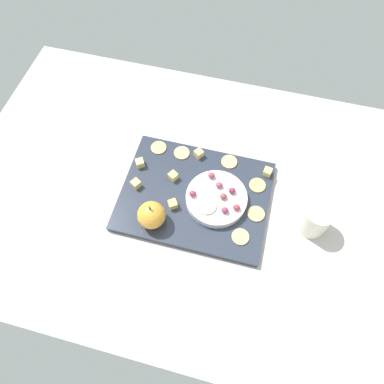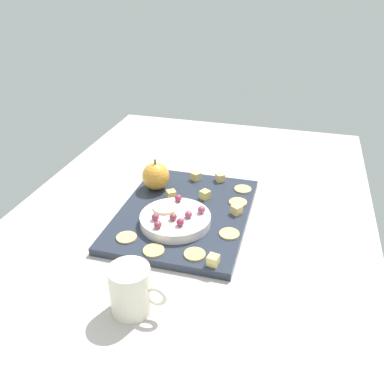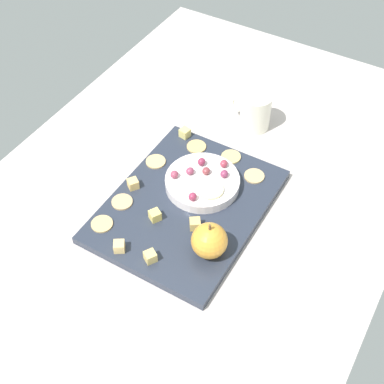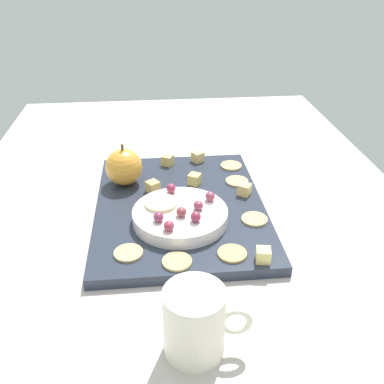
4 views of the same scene
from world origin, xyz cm
name	(u,v)px [view 3 (image 3 of 4)]	position (x,y,z in cm)	size (l,w,h in cm)	color
table	(188,205)	(0.00, 0.00, 2.14)	(135.28, 85.88, 4.28)	#BCB0AC
platter	(187,206)	(-2.42, -1.18, 5.19)	(38.79, 29.84, 1.83)	#282F3D
serving_dish	(202,182)	(3.39, -1.53, 7.20)	(15.92, 15.92, 2.20)	white
apple_whole	(209,241)	(-10.96, -11.20, 9.62)	(7.03, 7.03, 7.03)	gold
apple_stem	(210,227)	(-10.96, -11.20, 13.74)	(0.50, 0.50, 1.20)	brown
cheese_cube_0	(185,133)	(15.01, 9.81, 7.15)	(2.09, 2.09, 2.09)	#E1CE74
cheese_cube_1	(195,224)	(-7.15, -5.88, 7.15)	(2.09, 2.09, 2.09)	#EFC769
cheese_cube_2	(119,246)	(-19.31, 3.93, 7.15)	(2.09, 2.09, 2.09)	#ECC579
cheese_cube_3	(155,215)	(-9.36, 2.21, 7.15)	(2.09, 2.09, 2.09)	#F1D46B
cheese_cube_4	(133,184)	(-4.44, 11.00, 7.15)	(2.09, 2.09, 2.09)	#F4C973
cheese_cube_5	(150,257)	(-18.26, -2.53, 7.15)	(2.09, 2.09, 2.09)	#E4C56F
cracker_0	(231,157)	(14.19, -2.81, 6.31)	(4.42, 4.42, 0.40)	tan
cracker_1	(102,224)	(-16.08, 10.61, 6.31)	(4.42, 4.42, 0.40)	tan
cracker_2	(156,162)	(4.30, 10.97, 6.31)	(4.42, 4.42, 0.40)	tan
cracker_3	(254,176)	(11.46, -9.97, 6.31)	(4.42, 4.42, 0.40)	tan
cracker_4	(122,202)	(-9.24, 10.53, 6.31)	(4.42, 4.42, 0.40)	tan
cracker_5	(196,147)	(13.11, 5.57, 6.31)	(4.42, 4.42, 0.40)	tan
grape_0	(206,171)	(5.12, -1.44, 9.08)	(1.83, 1.65, 1.55)	brown
grape_1	(224,164)	(8.95, -3.66, 9.09)	(1.83, 1.65, 1.57)	#963345
grape_2	(174,174)	(0.77, 3.82, 9.13)	(1.83, 1.65, 1.65)	#973C54
grape_3	(193,197)	(-2.66, -2.67, 9.15)	(1.83, 1.65, 1.70)	#952F4C
grape_4	(202,162)	(6.93, 0.71, 9.16)	(1.83, 1.65, 1.72)	#882B47
grape_5	(224,174)	(6.29, -5.17, 9.10)	(1.83, 1.65, 1.60)	#843253
grape_6	(190,171)	(3.36, 1.52, 9.06)	(1.83, 1.65, 1.52)	#903B56
apple_slice_0	(210,189)	(1.31, -4.60, 8.60)	(5.50, 5.50, 0.60)	beige
cup	(255,111)	(28.42, -1.62, 8.80)	(7.25, 10.46, 9.05)	white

